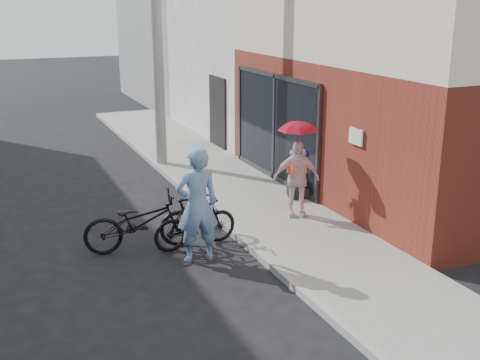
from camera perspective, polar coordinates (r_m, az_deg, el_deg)
ground at (r=10.33m, az=-3.76°, el=-7.54°), size 80.00×80.00×0.00m
sidewalk at (r=12.79m, az=2.02°, el=-2.39°), size 2.20×24.00×0.12m
curb at (r=12.36m, az=-2.84°, el=-3.09°), size 0.12×24.00×0.12m
brick_building at (r=15.07m, az=20.20°, el=10.95°), size 8.09×8.00×6.00m
plaster_building at (r=20.68m, az=6.65°, el=14.52°), size 8.00×6.00×7.00m
east_building_far at (r=26.96m, az=-1.07°, el=15.10°), size 8.00×8.00×7.00m
utility_pole at (r=15.50m, az=-7.90°, el=13.80°), size 0.28×0.28×7.00m
officer at (r=9.95m, az=-4.09°, el=-2.40°), size 0.74×0.50×1.98m
bike_left at (r=10.65m, az=-9.39°, el=-3.95°), size 2.05×0.92×1.04m
bike_right at (r=10.68m, az=-4.25°, el=-3.99°), size 1.61×0.59×0.95m
kimono_woman at (r=11.83m, az=5.38°, el=0.15°), size 0.97×0.67×1.53m
parasol at (r=11.57m, az=5.52°, el=5.34°), size 0.75×0.75×0.66m
planter at (r=13.16m, az=5.50°, el=-1.11°), size 0.54×0.54×0.22m
potted_plant at (r=13.05m, az=5.54°, el=0.50°), size 0.49×0.42×0.54m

